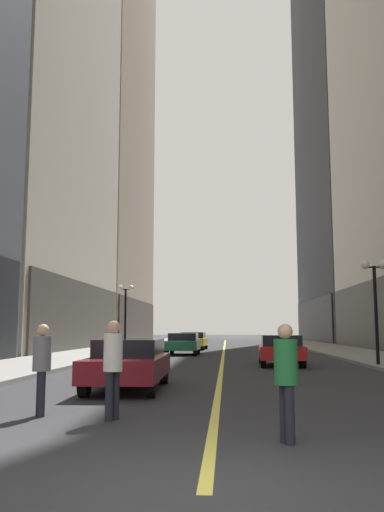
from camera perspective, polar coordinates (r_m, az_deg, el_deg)
The scene contains 15 objects.
ground_plane at distance 40.53m, azimuth 3.38°, elevation -9.90°, with size 200.00×200.00×0.00m, color #2D2D30.
sidewalk_left at distance 41.40m, azimuth -8.28°, elevation -9.69°, with size 4.50×78.00×0.15m, color gray.
sidewalk_right at distance 41.31m, azimuth 15.06°, elevation -9.51°, with size 4.50×78.00×0.15m, color gray.
lane_centre_stripe at distance 40.53m, azimuth 3.38°, elevation -9.90°, with size 0.16×70.00×0.01m, color #E5D64C.
building_left_far at distance 79.07m, azimuth -9.39°, elevation 23.95°, with size 10.73×26.00×86.02m.
building_right_far at distance 73.18m, azimuth 16.66°, elevation 15.54°, with size 11.79×26.00×60.25m.
car_maroon at distance 14.79m, azimuth -6.64°, elevation -11.03°, with size 1.93×4.64×1.32m.
car_red at distance 24.18m, azimuth 9.34°, elevation -9.65°, with size 1.99×4.10×1.32m.
car_green at distance 33.90m, azimuth -0.93°, elevation -9.14°, with size 1.97×4.17×1.32m.
car_yellow at distance 41.89m, azimuth 0.15°, elevation -8.86°, with size 2.13×4.26×1.32m.
pedestrian_in_grey_suit at distance 10.64m, azimuth -15.54°, elevation -10.73°, with size 0.46×0.46×1.69m.
pedestrian_in_white_shirt at distance 9.93m, azimuth -8.33°, elevation -10.94°, with size 0.47×0.47×1.75m.
pedestrian_in_green_parka at distance 8.01m, azimuth 9.89°, elevation -12.07°, with size 0.44×0.44×1.67m.
street_lamp_left_far at distance 35.85m, azimuth -7.03°, elevation -4.95°, with size 1.06×0.36×4.43m.
street_lamp_right_mid at distance 23.77m, azimuth 18.72°, elevation -3.26°, with size 1.06×0.36×4.43m.
Camera 1 is at (0.23, -5.50, 1.61)m, focal length 37.94 mm.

